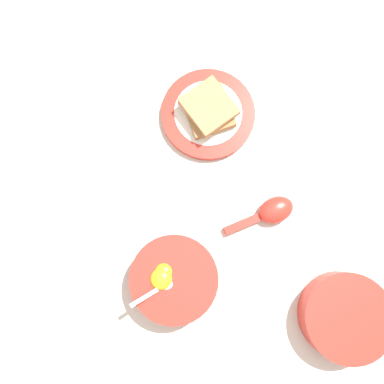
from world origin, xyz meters
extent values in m
plane|color=beige|center=(0.00, 0.00, 0.00)|extent=(3.00, 3.00, 0.00)
cylinder|color=red|center=(-0.10, -0.13, 0.03)|extent=(0.16, 0.16, 0.05)
cylinder|color=white|center=(-0.10, -0.13, 0.04)|extent=(0.13, 0.13, 0.02)
ellipsoid|color=yellow|center=(-0.12, -0.11, 0.05)|extent=(0.03, 0.03, 0.02)
ellipsoid|color=yellow|center=(-0.13, -0.12, 0.05)|extent=(0.04, 0.04, 0.02)
cylinder|color=black|center=(-0.09, -0.13, 0.05)|extent=(0.03, 0.03, 0.00)
ellipsoid|color=silver|center=(-0.12, -0.13, 0.05)|extent=(0.03, 0.02, 0.01)
cube|color=silver|center=(-0.16, -0.15, 0.07)|extent=(0.05, 0.03, 0.03)
cylinder|color=red|center=(-0.03, 0.20, 0.01)|extent=(0.19, 0.19, 0.01)
cylinder|color=white|center=(-0.03, 0.20, 0.02)|extent=(0.14, 0.14, 0.00)
cube|color=#9E7042|center=(-0.03, 0.20, 0.02)|extent=(0.11, 0.11, 0.02)
cube|color=tan|center=(-0.03, 0.20, 0.04)|extent=(0.12, 0.12, 0.02)
ellipsoid|color=red|center=(0.09, -0.01, 0.02)|extent=(0.08, 0.07, 0.03)
cube|color=red|center=(0.03, -0.03, 0.01)|extent=(0.08, 0.04, 0.01)
cylinder|color=red|center=(0.20, -0.21, 0.03)|extent=(0.16, 0.16, 0.05)
cylinder|color=white|center=(0.20, -0.21, 0.04)|extent=(0.13, 0.13, 0.02)
camera|label=1|loc=(-0.07, -0.08, 0.73)|focal=35.00mm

